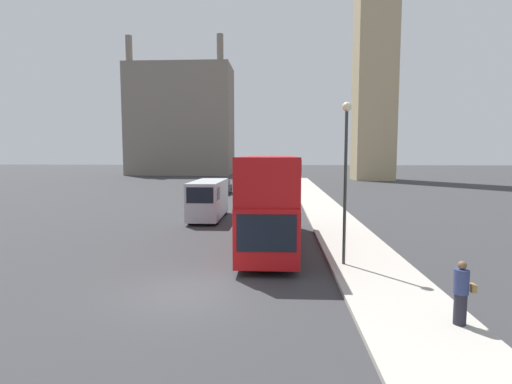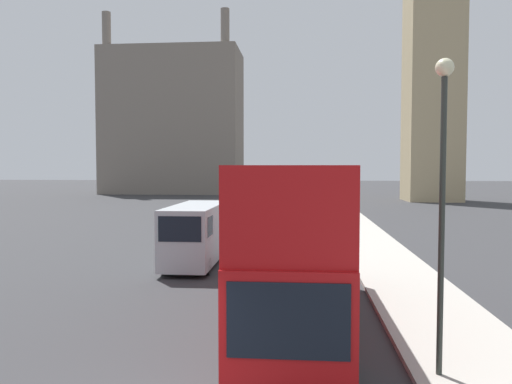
# 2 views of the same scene
# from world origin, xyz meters

# --- Properties ---
(ground_plane) EXTENTS (300.00, 300.00, 0.00)m
(ground_plane) POSITION_xyz_m (0.00, 0.00, 0.00)
(ground_plane) COLOR #333335
(sidewalk_strip) EXTENTS (3.19, 120.00, 0.15)m
(sidewalk_strip) POSITION_xyz_m (6.59, 0.00, 0.07)
(sidewalk_strip) COLOR #ADA89E
(sidewalk_strip) RESTS_ON ground_plane
(building_block_distant) EXTENTS (21.91, 11.23, 28.34)m
(building_block_distant) POSITION_xyz_m (-18.12, 74.02, 11.66)
(building_block_distant) COLOR slate
(building_block_distant) RESTS_ON ground_plane
(red_double_decker_bus) EXTENTS (2.47, 10.72, 4.37)m
(red_double_decker_bus) POSITION_xyz_m (2.54, 6.86, 2.43)
(red_double_decker_bus) COLOR #B71114
(red_double_decker_bus) RESTS_ON ground_plane
(white_van) EXTENTS (1.99, 6.08, 2.65)m
(white_van) POSITION_xyz_m (-1.84, 14.52, 1.42)
(white_van) COLOR #B2B7BC
(white_van) RESTS_ON ground_plane
(pedestrian) EXTENTS (0.53, 0.37, 1.65)m
(pedestrian) POSITION_xyz_m (7.60, -2.31, 0.98)
(pedestrian) COLOR #23232D
(pedestrian) RESTS_ON sidewalk_strip
(street_lamp) EXTENTS (0.36, 0.36, 6.32)m
(street_lamp) POSITION_xyz_m (5.55, 3.21, 4.24)
(street_lamp) COLOR #2D332D
(street_lamp) RESTS_ON sidewalk_strip
(parked_sedan) EXTENTS (1.79, 4.55, 1.53)m
(parked_sedan) POSITION_xyz_m (-3.38, 32.03, 0.69)
(parked_sedan) COLOR black
(parked_sedan) RESTS_ON ground_plane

